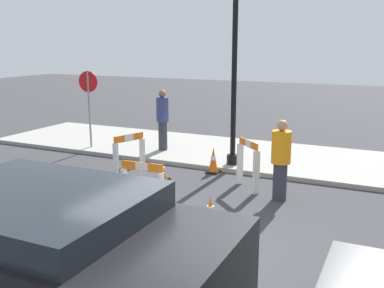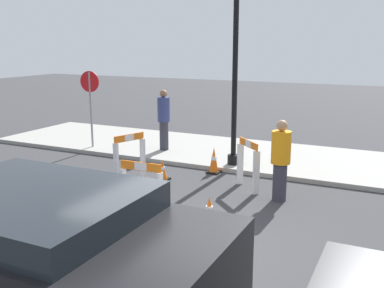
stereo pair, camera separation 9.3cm
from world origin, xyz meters
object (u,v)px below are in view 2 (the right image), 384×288
person_pedestrian (164,118)px  person_worker (281,159)px  stop_sign (90,96)px  parked_car_1 (34,264)px  streetlamp_post (236,11)px

person_pedestrian → person_worker: bearing=142.2°
stop_sign → parked_car_1: bearing=118.5°
parked_car_1 → streetlamp_post: bearing=95.2°
person_pedestrian → parked_car_1: size_ratio=0.44×
person_pedestrian → stop_sign: bearing=8.9°
stop_sign → person_worker: 6.39m
streetlamp_post → person_pedestrian: bearing=165.3°
parked_car_1 → stop_sign: bearing=124.7°
streetlamp_post → stop_sign: streetlamp_post is taller
stop_sign → person_worker: (6.07, -1.85, -0.71)m
streetlamp_post → parked_car_1: streetlamp_post is taller
person_worker → parked_car_1: 5.57m
stop_sign → person_worker: bearing=156.8°
streetlamp_post → parked_car_1: bearing=-84.8°
person_worker → person_pedestrian: (-3.99, 2.42, 0.16)m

